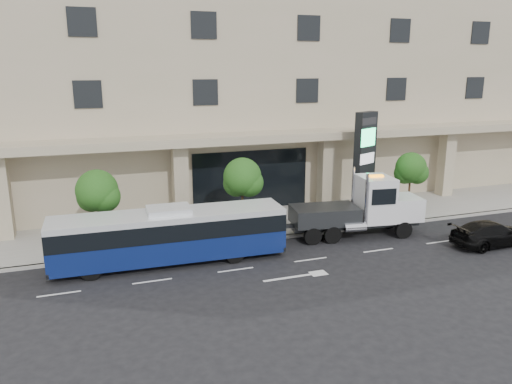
# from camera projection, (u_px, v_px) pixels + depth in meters

# --- Properties ---
(ground) EXTENTS (120.00, 120.00, 0.00)m
(ground) POSITION_uv_depth(u_px,v_px,m) (299.00, 250.00, 26.80)
(ground) COLOR black
(ground) RESTS_ON ground
(sidewalk) EXTENTS (120.00, 6.00, 0.15)m
(sidewalk) POSITION_uv_depth(u_px,v_px,m) (266.00, 222.00, 31.36)
(sidewalk) COLOR gray
(sidewalk) RESTS_ON ground
(curb) EXTENTS (120.00, 0.30, 0.15)m
(curb) POSITION_uv_depth(u_px,v_px,m) (284.00, 237.00, 28.61)
(curb) COLOR gray
(curb) RESTS_ON ground
(convention_center) EXTENTS (60.00, 17.60, 20.00)m
(convention_center) POSITION_uv_depth(u_px,v_px,m) (220.00, 61.00, 38.48)
(convention_center) COLOR tan
(convention_center) RESTS_ON ground
(tree_left) EXTENTS (2.27, 2.20, 4.22)m
(tree_left) POSITION_uv_depth(u_px,v_px,m) (98.00, 193.00, 26.13)
(tree_left) COLOR #422B19
(tree_left) RESTS_ON sidewalk
(tree_mid) EXTENTS (2.28, 2.20, 4.38)m
(tree_mid) POSITION_uv_depth(u_px,v_px,m) (243.00, 180.00, 28.66)
(tree_mid) COLOR #422B19
(tree_mid) RESTS_ON sidewalk
(tree_right) EXTENTS (2.10, 2.00, 4.04)m
(tree_right) POSITION_uv_depth(u_px,v_px,m) (411.00, 170.00, 32.40)
(tree_right) COLOR #422B19
(tree_right) RESTS_ON sidewalk
(city_bus) EXTENTS (11.53, 2.75, 2.90)m
(city_bus) POSITION_uv_depth(u_px,v_px,m) (170.00, 235.00, 24.69)
(city_bus) COLOR black
(city_bus) RESTS_ON ground
(tow_truck) EXTENTS (8.65, 3.11, 3.91)m
(tow_truck) POSITION_uv_depth(u_px,v_px,m) (362.00, 209.00, 28.71)
(tow_truck) COLOR #2D3033
(tow_truck) RESTS_ON ground
(black_sedan) EXTENTS (4.76, 2.02, 1.37)m
(black_sedan) POSITION_uv_depth(u_px,v_px,m) (491.00, 233.00, 27.30)
(black_sedan) COLOR black
(black_sedan) RESTS_ON ground
(signage_pylon) EXTENTS (1.75, 1.25, 6.69)m
(signage_pylon) POSITION_uv_depth(u_px,v_px,m) (364.00, 164.00, 31.76)
(signage_pylon) COLOR black
(signage_pylon) RESTS_ON sidewalk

